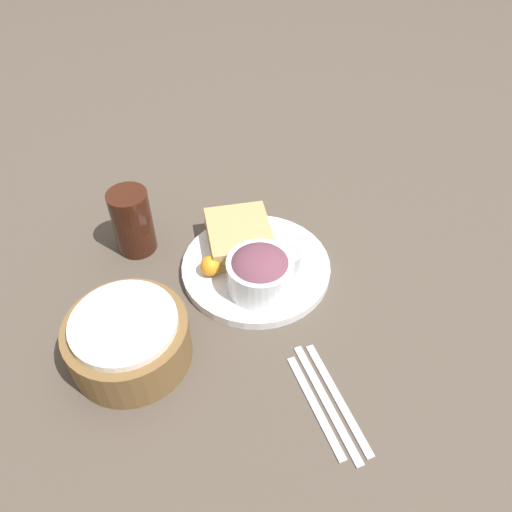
# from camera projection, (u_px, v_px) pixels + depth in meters

# --- Properties ---
(ground_plane) EXTENTS (4.00, 4.00, 0.00)m
(ground_plane) POSITION_uv_depth(u_px,v_px,m) (256.00, 270.00, 0.90)
(ground_plane) COLOR #4C4238
(plate) EXTENTS (0.26, 0.26, 0.02)m
(plate) POSITION_uv_depth(u_px,v_px,m) (256.00, 267.00, 0.89)
(plate) COLOR silver
(plate) RESTS_ON ground_plane
(sandwich) EXTENTS (0.15, 0.14, 0.04)m
(sandwich) POSITION_uv_depth(u_px,v_px,m) (239.00, 236.00, 0.91)
(sandwich) COLOR tan
(sandwich) RESTS_ON plate
(salad_bowl) EXTENTS (0.11, 0.11, 0.07)m
(salad_bowl) POSITION_uv_depth(u_px,v_px,m) (260.00, 271.00, 0.82)
(salad_bowl) COLOR white
(salad_bowl) RESTS_ON plate
(dressing_cup) EXTENTS (0.05, 0.05, 0.04)m
(dressing_cup) POSITION_uv_depth(u_px,v_px,m) (288.00, 261.00, 0.87)
(dressing_cup) COLOR #99999E
(dressing_cup) RESTS_ON plate
(orange_wedge) EXTENTS (0.04, 0.04, 0.04)m
(orange_wedge) POSITION_uv_depth(u_px,v_px,m) (211.00, 266.00, 0.86)
(orange_wedge) COLOR orange
(orange_wedge) RESTS_ON plate
(drink_glass) EXTENTS (0.07, 0.07, 0.13)m
(drink_glass) POSITION_uv_depth(u_px,v_px,m) (133.00, 222.00, 0.90)
(drink_glass) COLOR #38190F
(drink_glass) RESTS_ON ground_plane
(bread_basket) EXTENTS (0.18, 0.18, 0.09)m
(bread_basket) POSITION_uv_depth(u_px,v_px,m) (128.00, 339.00, 0.74)
(bread_basket) COLOR brown
(bread_basket) RESTS_ON ground_plane
(fork) EXTENTS (0.19, 0.02, 0.01)m
(fork) POSITION_uv_depth(u_px,v_px,m) (337.00, 397.00, 0.72)
(fork) COLOR #B2B2B7
(fork) RESTS_ON ground_plane
(knife) EXTENTS (0.20, 0.03, 0.01)m
(knife) POSITION_uv_depth(u_px,v_px,m) (326.00, 401.00, 0.72)
(knife) COLOR #B2B2B7
(knife) RESTS_ON ground_plane
(spoon) EXTENTS (0.17, 0.02, 0.01)m
(spoon) POSITION_uv_depth(u_px,v_px,m) (315.00, 405.00, 0.71)
(spoon) COLOR #B2B2B7
(spoon) RESTS_ON ground_plane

